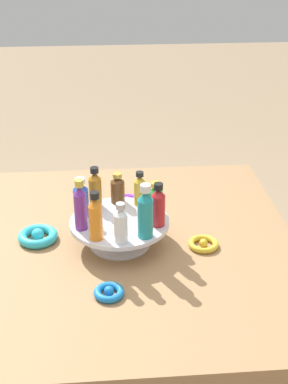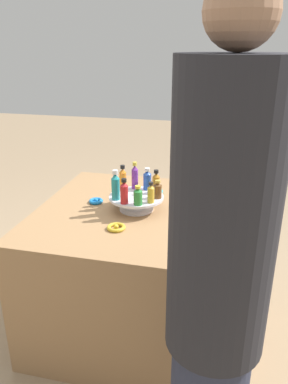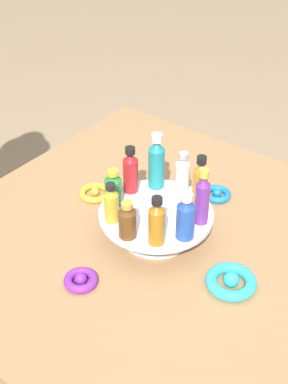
{
  "view_description": "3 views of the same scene",
  "coord_description": "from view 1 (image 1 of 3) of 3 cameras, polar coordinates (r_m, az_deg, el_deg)",
  "views": [
    {
      "loc": [
        1.28,
        -0.04,
        1.52
      ],
      "look_at": [
        -0.04,
        0.07,
        0.84
      ],
      "focal_mm": 50.0,
      "sensor_mm": 36.0,
      "label": 1
    },
    {
      "loc": [
        -0.44,
        1.69,
        1.49
      ],
      "look_at": [
        -0.07,
        0.13,
        0.85
      ],
      "focal_mm": 35.0,
      "sensor_mm": 36.0,
      "label": 2
    },
    {
      "loc": [
        -0.82,
        -0.59,
        1.57
      ],
      "look_at": [
        -0.01,
        0.03,
        0.83
      ],
      "focal_mm": 50.0,
      "sensor_mm": 36.0,
      "label": 3
    }
  ],
  "objects": [
    {
      "name": "ribbon_bow_gold",
      "position": [
        1.51,
        6.36,
        -5.52
      ],
      "size": [
        0.09,
        0.09,
        0.02
      ],
      "color": "gold",
      "rests_on": "party_table"
    },
    {
      "name": "bottle_brown",
      "position": [
        1.56,
        -2.86,
        0.33
      ],
      "size": [
        0.04,
        0.04,
        0.09
      ],
      "color": "brown",
      "rests_on": "display_stand"
    },
    {
      "name": "ribbon_bow_teal",
      "position": [
        1.56,
        -11.25,
        -4.62
      ],
      "size": [
        0.11,
        0.11,
        0.04
      ],
      "color": "#2DB7CC",
      "rests_on": "party_table"
    },
    {
      "name": "bottle_orange",
      "position": [
        1.37,
        -5.19,
        -2.74
      ],
      "size": [
        0.04,
        0.04,
        0.14
      ],
      "color": "orange",
      "rests_on": "display_stand"
    },
    {
      "name": "bottle_gold",
      "position": [
        1.54,
        -0.45,
        0.26
      ],
      "size": [
        0.03,
        0.03,
        0.1
      ],
      "color": "gold",
      "rests_on": "display_stand"
    },
    {
      "name": "bottle_green",
      "position": [
        1.5,
        1.23,
        -0.76
      ],
      "size": [
        0.04,
        0.04,
        0.1
      ],
      "color": "#288438",
      "rests_on": "display_stand"
    },
    {
      "name": "bottle_blue",
      "position": [
        1.49,
        -6.74,
        -0.74
      ],
      "size": [
        0.04,
        0.04,
        0.12
      ],
      "color": "#234CAD",
      "rests_on": "display_stand"
    },
    {
      "name": "bottle_purple",
      "position": [
        1.42,
        -6.81,
        -1.56
      ],
      "size": [
        0.03,
        0.03,
        0.14
      ],
      "color": "#702D93",
      "rests_on": "display_stand"
    },
    {
      "name": "party_table",
      "position": [
        1.74,
        -2.33,
        -15.26
      ],
      "size": [
        1.01,
        1.01,
        0.7
      ],
      "color": "#9E754C",
      "rests_on": "ground_plane"
    },
    {
      "name": "bottle_amber",
      "position": [
        1.53,
        -5.23,
        0.35
      ],
      "size": [
        0.04,
        0.04,
        0.12
      ],
      "color": "#AD6B19",
      "rests_on": "display_stand"
    },
    {
      "name": "bottle_teal",
      "position": [
        1.38,
        0.14,
        -2.27
      ],
      "size": [
        0.04,
        0.04,
        0.15
      ],
      "color": "teal",
      "rests_on": "display_stand"
    },
    {
      "name": "ribbon_bow_blue",
      "position": [
        1.33,
        -3.75,
        -10.61
      ],
      "size": [
        0.08,
        0.08,
        0.03
      ],
      "color": "blue",
      "rests_on": "party_table"
    },
    {
      "name": "ribbon_bow_purple",
      "position": [
        1.72,
        -1.7,
        -0.95
      ],
      "size": [
        0.08,
        0.08,
        0.03
      ],
      "color": "purple",
      "rests_on": "party_table"
    },
    {
      "name": "bottle_red",
      "position": [
        1.43,
        1.52,
        -1.53
      ],
      "size": [
        0.04,
        0.04,
        0.13
      ],
      "color": "#B21E23",
      "rests_on": "display_stand"
    },
    {
      "name": "bottle_clear",
      "position": [
        1.36,
        -2.47,
        -3.46
      ],
      "size": [
        0.04,
        0.04,
        0.11
      ],
      "color": "silver",
      "rests_on": "display_stand"
    },
    {
      "name": "display_stand",
      "position": [
        1.5,
        -2.62,
        -3.9
      ],
      "size": [
        0.28,
        0.28,
        0.08
      ],
      "color": "silver",
      "rests_on": "party_table"
    }
  ]
}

